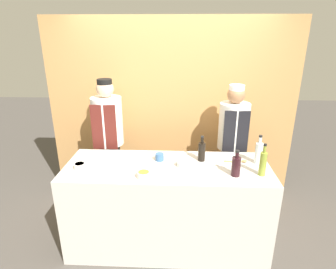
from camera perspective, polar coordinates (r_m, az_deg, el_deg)
name	(u,v)px	position (r m, az deg, el deg)	size (l,w,h in m)	color
ground_plane	(167,242)	(3.36, -0.13, -20.96)	(14.00, 14.00, 0.00)	#4C4742
cabinet_wall	(171,112)	(3.77, 0.70, 4.66)	(3.21, 0.18, 2.40)	#B7844C
counter	(167,206)	(3.07, -0.14, -14.31)	(2.05, 0.75, 0.95)	beige
sauce_bowl_white	(183,163)	(2.81, 3.13, -5.86)	(0.12, 0.12, 0.06)	white
sauce_bowl_purple	(80,166)	(2.90, -17.50, -6.06)	(0.11, 0.11, 0.05)	white
sauce_bowl_yellow	(144,174)	(2.61, -4.97, -8.07)	(0.12, 0.12, 0.06)	white
cutting_board	(114,158)	(3.03, -10.87, -4.68)	(0.31, 0.22, 0.02)	white
bottle_soy	(202,151)	(2.92, 6.86, -3.36)	(0.07, 0.07, 0.27)	black
bottle_wine	(236,166)	(2.68, 13.67, -6.21)	(0.08, 0.08, 0.25)	black
bottle_clear	(259,152)	(2.98, 17.96, -3.50)	(0.07, 0.07, 0.30)	silver
bottle_oil	(263,163)	(2.75, 18.72, -5.52)	(0.06, 0.06, 0.32)	olive
cup_blue	(160,157)	(2.93, -1.73, -4.57)	(0.09, 0.09, 0.08)	#386093
wooden_spoon	(238,161)	(2.99, 14.11, -5.30)	(0.23, 0.04, 0.02)	#B2844C
chef_left	(109,143)	(3.54, -11.88, -1.61)	(0.36, 0.36, 1.70)	#28282D
chef_right	(232,147)	(3.50, 12.85, -2.48)	(0.35, 0.35, 1.65)	#28282D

